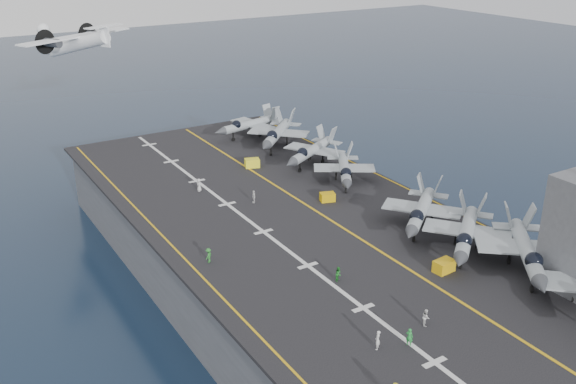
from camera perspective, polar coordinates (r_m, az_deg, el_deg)
ground at (r=86.70m, az=1.40°, el=-8.84°), size 500.00×500.00×0.00m
hull at (r=84.21m, az=1.43°, el=-5.93°), size 36.00×90.00×10.00m
flight_deck at (r=81.87m, az=1.46°, el=-2.72°), size 38.00×92.00×0.40m
foul_line at (r=83.30m, az=3.20°, el=-2.13°), size 0.35×90.00×0.02m
landing_centerline at (r=78.98m, az=-2.20°, el=-3.55°), size 0.50×90.00×0.02m
deck_edge_port at (r=74.84m, az=-9.59°, el=-5.43°), size 0.25×90.00×0.02m
deck_edge_stbd at (r=92.33m, az=11.16°, el=0.00°), size 0.25×90.00×0.02m
fighter_jet_1 at (r=73.66m, az=20.46°, el=-4.76°), size 17.96×18.63×5.41m
fighter_jet_2 at (r=75.92m, az=15.60°, el=-3.40°), size 17.79×17.01×5.16m
fighter_jet_3 at (r=80.64m, az=11.76°, el=-1.50°), size 17.41×16.53×5.04m
fighter_jet_5 at (r=93.35m, az=5.05°, el=2.13°), size 14.78×16.11×4.65m
fighter_jet_6 at (r=100.58m, az=2.14°, el=3.79°), size 16.87×15.02×4.89m
fighter_jet_7 at (r=108.56m, az=-0.95°, el=5.33°), size 18.08×18.01×5.32m
fighter_jet_8 at (r=114.62m, az=-3.40°, el=6.10°), size 15.38×11.78×4.80m
tow_cart_a at (r=71.94m, az=13.69°, el=-6.41°), size 2.35×1.64×1.34m
tow_cart_b at (r=87.60m, az=3.53°, el=-0.45°), size 2.26×1.82×1.18m
tow_cart_c at (r=100.08m, az=-3.21°, el=2.59°), size 2.58×2.08×1.34m
crew_1 at (r=58.61m, az=7.97°, el=-12.90°), size 1.32×1.30×1.86m
crew_2 at (r=68.41m, az=4.52°, el=-7.26°), size 1.15×1.03×1.60m
crew_3 at (r=72.25m, az=-7.07°, el=-5.61°), size 1.21×1.17×1.69m
crew_4 at (r=86.92m, az=-3.06°, el=-0.41°), size 1.03×1.25×1.78m
crew_5 at (r=91.48m, az=-7.91°, el=0.62°), size 1.09×1.31×1.86m
crew_6 at (r=59.55m, az=10.74°, el=-12.53°), size 1.12×1.25×1.74m
crew_7 at (r=62.54m, az=12.15°, el=-10.82°), size 1.13×1.21×1.68m
transport_plane at (r=125.11m, az=-18.21°, el=12.38°), size 28.69×25.48×5.64m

